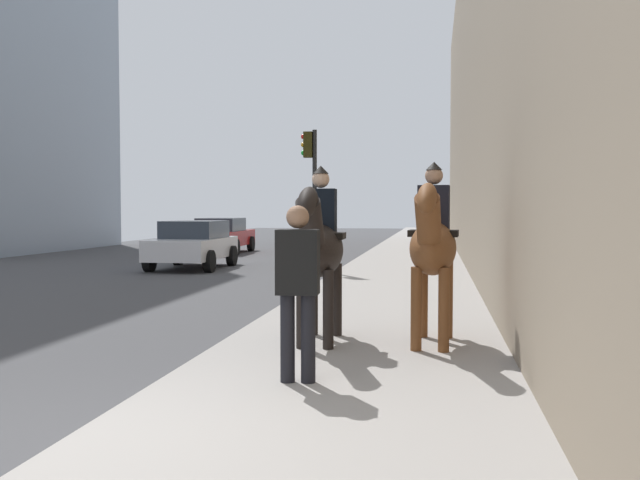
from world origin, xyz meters
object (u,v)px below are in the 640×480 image
(car_mid_lane, at_px, (222,235))
(mounted_horse_near, at_px, (319,247))
(car_near_lane, at_px, (193,243))
(traffic_light_near_curb, at_px, (312,178))
(pedestrian_greeting, at_px, (298,281))
(mounted_horse_far, at_px, (433,245))

(car_mid_lane, bearing_deg, mounted_horse_near, -161.44)
(car_near_lane, relative_size, traffic_light_near_curb, 0.98)
(pedestrian_greeting, relative_size, traffic_light_near_curb, 0.43)
(mounted_horse_near, height_order, mounted_horse_far, mounted_horse_far)
(car_near_lane, bearing_deg, mounted_horse_near, 25.56)
(pedestrian_greeting, bearing_deg, mounted_horse_near, 0.50)
(mounted_horse_near, distance_m, car_mid_lane, 19.74)
(mounted_horse_near, xyz_separation_m, traffic_light_near_curb, (10.09, 1.92, 1.32))
(pedestrian_greeting, xyz_separation_m, car_near_lane, (13.32, 5.90, -0.34))
(car_mid_lane, bearing_deg, pedestrian_greeting, -163.01)
(mounted_horse_far, height_order, car_mid_lane, mounted_horse_far)
(mounted_horse_near, xyz_separation_m, car_mid_lane, (18.41, 7.10, -0.56))
(mounted_horse_far, height_order, car_near_lane, mounted_horse_far)
(mounted_horse_far, relative_size, car_near_lane, 0.58)
(traffic_light_near_curb, bearing_deg, mounted_horse_near, -169.23)
(traffic_light_near_curb, bearing_deg, pedestrian_greeting, -170.38)
(mounted_horse_far, bearing_deg, car_mid_lane, -151.19)
(mounted_horse_far, bearing_deg, mounted_horse_near, -83.01)
(pedestrian_greeting, bearing_deg, mounted_horse_far, -34.94)
(mounted_horse_near, distance_m, pedestrian_greeting, 1.98)
(pedestrian_greeting, height_order, car_mid_lane, pedestrian_greeting)
(mounted_horse_near, xyz_separation_m, car_near_lane, (11.35, 5.78, -0.56))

